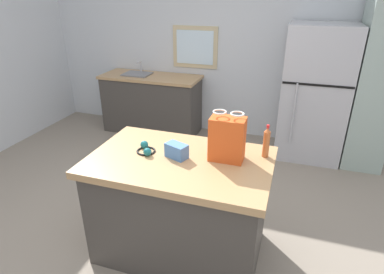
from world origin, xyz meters
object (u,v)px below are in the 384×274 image
Objects in this scene: shopping_bag at (227,139)px; ear_defenders at (146,149)px; bottle at (266,142)px; kitchen_island at (181,206)px; refrigerator at (314,94)px; small_box at (177,151)px; tall_cabinet at (375,84)px.

shopping_bag is 0.65m from ear_defenders.
bottle is 0.94m from ear_defenders.
shopping_bag is 0.31m from bottle.
refrigerator is (1.01, 2.23, 0.40)m from kitchen_island.
refrigerator is 10.17× the size of small_box.
small_box is 0.80× the size of ear_defenders.
tall_cabinet is 9.91× the size of ear_defenders.
bottle is (-1.05, -1.99, -0.03)m from tall_cabinet.
ear_defenders is (-1.96, -2.20, -0.13)m from tall_cabinet.
tall_cabinet reaches higher than small_box.
tall_cabinet is 2.50m from shopping_bag.
tall_cabinet is at bearing 52.58° from small_box.
ear_defenders reaches higher than kitchen_island.
kitchen_island is at bearing -24.82° from small_box.
refrigerator is 6.49× the size of bottle.
kitchen_island is 0.82× the size of refrigerator.
tall_cabinet is 12.40× the size of small_box.
kitchen_island is at bearing -158.61° from bottle.
bottle is at bearing 26.33° from shopping_bag.
ear_defenders is at bearing 175.44° from kitchen_island.
tall_cabinet is (0.66, 0.00, 0.19)m from refrigerator.
shopping_bag is 2.27× the size of small_box.
kitchen_island is 5.30× the size of bottle.
shopping_bag is (-0.67, -2.12, 0.21)m from refrigerator.
shopping_bag is at bearing -107.55° from refrigerator.
small_box is (-0.37, -0.09, -0.12)m from shopping_bag.
shopping_bag is (0.34, 0.10, 0.61)m from kitchen_island.
small_box is 0.64× the size of bottle.
shopping_bag is 1.45× the size of bottle.
shopping_bag is 0.40m from small_box.
tall_cabinet is 5.46× the size of shopping_bag.
small_box is (-1.69, -2.21, -0.09)m from tall_cabinet.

